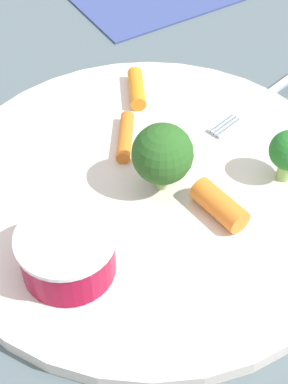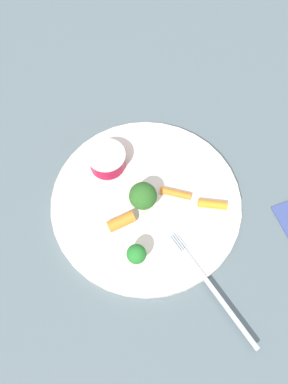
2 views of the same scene
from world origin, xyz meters
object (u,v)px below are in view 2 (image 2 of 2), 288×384
broccoli_floret_1 (137,254)px  fork (211,286)px  carrot_stick_1 (175,192)px  plate (146,201)px  broccoli_floret_0 (143,196)px  sauce_cup (107,160)px  carrot_stick_2 (212,204)px  carrot_stick_0 (121,222)px

broccoli_floret_1 → fork: bearing=58.1°
broccoli_floret_1 → carrot_stick_1: broccoli_floret_1 is taller
plate → broccoli_floret_0: 0.04m
broccoli_floret_1 → fork: (0.06, 0.10, -0.02)m
plate → sauce_cup: (-0.08, -0.05, 0.02)m
plate → sauce_cup: bearing=-146.6°
plate → carrot_stick_2: bearing=73.1°
carrot_stick_1 → broccoli_floret_1: bearing=-40.3°
plate → broccoli_floret_0: size_ratio=5.73×
broccoli_floret_0 → carrot_stick_2: (0.02, 0.11, -0.02)m
plate → broccoli_floret_1: broccoli_floret_1 is taller
broccoli_floret_1 → broccoli_floret_0: bearing=163.1°
broccoli_floret_0 → carrot_stick_2: 0.11m
broccoli_floret_1 → carrot_stick_2: broccoli_floret_1 is taller
fork → broccoli_floret_1: bearing=-121.9°
plate → broccoli_floret_1: bearing=-19.4°
broccoli_floret_1 → carrot_stick_0: size_ratio=0.99×
broccoli_floret_1 → carrot_stick_2: 0.15m
sauce_cup → fork: size_ratio=0.34×
sauce_cup → carrot_stick_1: 0.12m
sauce_cup → carrot_stick_1: bearing=53.0°
broccoli_floret_0 → broccoli_floret_1: (0.09, -0.03, -0.01)m
carrot_stick_1 → fork: size_ratio=0.27×
sauce_cup → broccoli_floret_1: bearing=6.0°
fork → carrot_stick_1: bearing=-173.9°
plate → carrot_stick_2: size_ratio=6.78×
carrot_stick_0 → carrot_stick_2: bearing=90.7°
plate → fork: 0.17m
sauce_cup → plate: bearing=33.4°
plate → carrot_stick_1: (-0.00, 0.05, 0.01)m
broccoli_floret_0 → carrot_stick_1: broccoli_floret_0 is taller
fork → carrot_stick_0: bearing=-137.5°
plate → carrot_stick_1: carrot_stick_1 is taller
sauce_cup → broccoli_floret_1: (0.17, 0.02, 0.01)m
broccoli_floret_0 → plate: bearing=136.2°
broccoli_floret_1 → carrot_stick_1: (-0.09, 0.08, -0.02)m
carrot_stick_0 → fork: bearing=42.5°
sauce_cup → carrot_stick_2: sauce_cup is taller
plate → carrot_stick_1: 0.05m
broccoli_floret_0 → broccoli_floret_1: bearing=-16.9°
carrot_stick_0 → carrot_stick_1: (-0.03, 0.09, -0.00)m
broccoli_floret_0 → fork: bearing=25.9°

